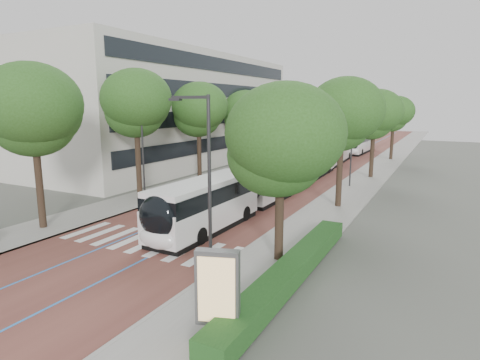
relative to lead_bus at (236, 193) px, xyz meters
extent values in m
plane|color=#51544C|center=(-1.89, -8.31, -1.63)|extent=(160.00, 160.00, 0.00)
cube|color=#582D27|center=(-1.89, 31.69, -1.62)|extent=(11.00, 140.00, 0.02)
cube|color=gray|center=(-9.39, 31.69, -1.57)|extent=(4.00, 140.00, 0.12)
cube|color=gray|center=(5.61, 31.69, -1.57)|extent=(4.00, 140.00, 0.12)
cube|color=gray|center=(-7.49, 31.69, -1.57)|extent=(0.20, 140.00, 0.14)
cube|color=gray|center=(3.71, 31.69, -1.57)|extent=(0.20, 140.00, 0.14)
cube|color=silver|center=(-6.69, -7.31, -1.60)|extent=(0.55, 3.60, 0.01)
cube|color=silver|center=(-5.44, -7.31, -1.60)|extent=(0.55, 3.60, 0.01)
cube|color=silver|center=(-4.19, -7.31, -1.60)|extent=(0.55, 3.60, 0.01)
cube|color=silver|center=(-2.94, -7.31, -1.60)|extent=(0.55, 3.60, 0.01)
cube|color=silver|center=(-1.69, -7.31, -1.60)|extent=(0.55, 3.60, 0.01)
cube|color=silver|center=(-0.44, -7.31, -1.60)|extent=(0.55, 3.60, 0.01)
cube|color=silver|center=(0.81, -7.31, -1.60)|extent=(0.55, 3.60, 0.01)
cube|color=silver|center=(2.06, -7.31, -1.60)|extent=(0.55, 3.60, 0.01)
cube|color=silver|center=(3.31, -7.31, -1.60)|extent=(0.55, 3.60, 0.01)
cube|color=blue|center=(-3.49, 31.69, -1.60)|extent=(0.12, 126.00, 0.01)
cube|color=blue|center=(-0.29, 31.69, -1.60)|extent=(0.12, 126.00, 0.01)
cube|color=#BBB7AE|center=(-21.39, 19.69, 5.37)|extent=(18.00, 40.00, 14.00)
cube|color=black|center=(-12.34, 19.69, 1.37)|extent=(0.12, 38.00, 1.60)
cube|color=black|center=(-12.34, 19.69, 4.57)|extent=(0.12, 38.00, 1.60)
cube|color=black|center=(-12.34, 19.69, 7.77)|extent=(0.12, 38.00, 1.60)
cube|color=black|center=(-12.34, 19.69, 10.77)|extent=(0.12, 38.00, 1.60)
cube|color=#163F15|center=(7.21, -8.31, -1.11)|extent=(1.20, 14.00, 0.80)
cylinder|color=#2F2F31|center=(4.91, -11.31, 2.49)|extent=(0.14, 0.14, 8.00)
cube|color=#2F2F31|center=(4.11, -11.31, 6.39)|extent=(1.70, 0.12, 0.12)
cube|color=#2F2F31|center=(3.41, -11.31, 6.31)|extent=(0.50, 0.20, 0.10)
cylinder|color=#2F2F31|center=(4.91, 13.69, 2.49)|extent=(0.14, 0.14, 8.00)
cube|color=#2F2F31|center=(4.11, 13.69, 6.39)|extent=(1.70, 0.12, 0.12)
cube|color=#2F2F31|center=(3.41, 13.69, 6.31)|extent=(0.50, 0.20, 0.10)
cylinder|color=#2F2F31|center=(-7.99, -0.31, 2.49)|extent=(0.14, 0.14, 8.00)
cylinder|color=black|center=(-9.39, -8.31, 0.91)|extent=(0.44, 0.44, 5.08)
ellipsoid|color=#264F19|center=(-9.39, -8.31, 5.54)|extent=(5.81, 5.81, 4.94)
cylinder|color=black|center=(-9.39, 0.69, 1.06)|extent=(0.44, 0.44, 5.38)
ellipsoid|color=#264F19|center=(-9.39, 0.69, 5.95)|extent=(5.55, 5.55, 4.72)
cylinder|color=black|center=(-9.39, 9.69, 0.85)|extent=(0.44, 0.44, 4.95)
ellipsoid|color=#264F19|center=(-9.39, 9.69, 5.35)|extent=(5.54, 5.54, 4.71)
cylinder|color=black|center=(-9.39, 19.69, 0.69)|extent=(0.44, 0.44, 4.64)
ellipsoid|color=#264F19|center=(-9.39, 19.69, 4.91)|extent=(5.38, 5.38, 4.57)
cylinder|color=black|center=(-9.39, 31.69, 0.98)|extent=(0.44, 0.44, 5.21)
ellipsoid|color=#264F19|center=(-9.39, 31.69, 5.72)|extent=(5.39, 5.39, 4.58)
cylinder|color=black|center=(-9.39, 46.69, 0.85)|extent=(0.44, 0.44, 4.95)
ellipsoid|color=#264F19|center=(-9.39, 46.69, 5.35)|extent=(6.36, 6.36, 5.40)
cylinder|color=black|center=(5.81, -6.31, 0.44)|extent=(0.44, 0.44, 4.13)
ellipsoid|color=#264F19|center=(5.81, -6.31, 4.20)|extent=(5.68, 5.68, 4.83)
cylinder|color=black|center=(5.81, 5.69, 0.78)|extent=(0.44, 0.44, 4.81)
ellipsoid|color=#264F19|center=(5.81, 5.69, 5.15)|extent=(5.57, 5.57, 4.73)
cylinder|color=black|center=(5.81, 19.69, 0.67)|extent=(0.44, 0.44, 4.59)
ellipsoid|color=#264F19|center=(5.81, 19.69, 4.84)|extent=(5.28, 5.28, 4.49)
cylinder|color=black|center=(5.81, 35.69, 0.58)|extent=(0.44, 0.44, 4.41)
ellipsoid|color=#264F19|center=(5.81, 35.69, 4.59)|extent=(4.92, 4.92, 4.18)
cylinder|color=black|center=(0.02, 1.30, 0.15)|extent=(2.32, 0.94, 2.30)
cube|color=silver|center=(-0.07, -3.83, -0.37)|extent=(2.67, 9.40, 1.82)
cube|color=black|center=(-0.07, -3.83, 0.77)|extent=(2.71, 9.22, 0.97)
cube|color=silver|center=(-0.07, -3.83, 1.42)|extent=(2.62, 9.22, 0.31)
cube|color=black|center=(-0.07, -3.83, -1.45)|extent=(2.61, 9.03, 0.35)
cube|color=silver|center=(0.10, 5.62, -0.37)|extent=(2.64, 7.78, 1.82)
cube|color=black|center=(0.10, 5.62, 0.77)|extent=(2.68, 7.63, 0.97)
cube|color=silver|center=(0.10, 5.62, 1.42)|extent=(2.59, 7.63, 0.31)
cube|color=black|center=(0.10, 5.62, -1.45)|extent=(2.58, 7.47, 0.35)
ellipsoid|color=black|center=(-0.15, -8.36, 0.38)|extent=(2.37, 1.14, 2.28)
ellipsoid|color=silver|center=(-0.15, -8.41, -0.76)|extent=(2.37, 1.04, 1.14)
cylinder|color=black|center=(-1.24, -6.09, -1.13)|extent=(0.32, 1.01, 1.00)
cylinder|color=black|center=(1.02, -6.13, -1.13)|extent=(0.32, 1.01, 1.00)
cylinder|color=black|center=(-1.00, 7.31, -1.13)|extent=(0.32, 1.01, 1.00)
cylinder|color=black|center=(1.26, 7.27, -1.13)|extent=(0.32, 1.01, 1.00)
cylinder|color=black|center=(-1.14, -0.73, -1.13)|extent=(0.32, 1.01, 1.00)
cylinder|color=black|center=(1.12, -0.77, -1.13)|extent=(0.32, 1.01, 1.00)
cube|color=silver|center=(-0.08, 16.79, -0.37)|extent=(2.73, 12.04, 1.82)
cube|color=black|center=(-0.08, 16.79, 0.77)|extent=(2.76, 11.81, 0.97)
cube|color=silver|center=(-0.08, 16.79, 1.42)|extent=(2.67, 11.80, 0.31)
cube|color=black|center=(-0.08, 16.79, -1.45)|extent=(2.67, 11.56, 0.35)
ellipsoid|color=black|center=(0.03, 10.94, 0.38)|extent=(2.37, 1.14, 2.28)
ellipsoid|color=silver|center=(0.03, 10.89, -0.76)|extent=(2.37, 1.04, 1.14)
cylinder|color=black|center=(-1.14, 13.16, -1.13)|extent=(0.32, 1.01, 1.00)
cylinder|color=black|center=(1.12, 13.21, -1.13)|extent=(0.32, 1.01, 1.00)
cylinder|color=black|center=(-1.28, 20.56, -1.13)|extent=(0.32, 1.01, 1.00)
cylinder|color=black|center=(0.98, 20.61, -1.13)|extent=(0.32, 1.01, 1.00)
cube|color=silver|center=(-0.59, 29.47, -0.37)|extent=(2.95, 12.09, 1.82)
cube|color=black|center=(-0.59, 29.47, 0.77)|extent=(2.98, 11.85, 0.97)
cube|color=silver|center=(-0.59, 29.47, 1.42)|extent=(2.89, 11.84, 0.31)
cube|color=black|center=(-0.59, 29.47, -1.45)|extent=(2.88, 11.60, 0.35)
ellipsoid|color=black|center=(-0.37, 23.62, 0.38)|extent=(2.39, 1.19, 2.28)
ellipsoid|color=silver|center=(-0.37, 23.57, -0.76)|extent=(2.39, 1.09, 1.14)
cylinder|color=black|center=(-1.59, 25.83, -1.13)|extent=(0.34, 1.01, 1.00)
cylinder|color=black|center=(0.67, 25.91, -1.13)|extent=(0.34, 1.01, 1.00)
cylinder|color=black|center=(-1.87, 33.22, -1.13)|extent=(0.34, 1.01, 1.00)
cylinder|color=black|center=(0.39, 33.31, -1.13)|extent=(0.34, 1.01, 1.00)
cube|color=silver|center=(0.10, 42.48, -0.37)|extent=(2.83, 12.06, 1.82)
cube|color=black|center=(0.10, 42.48, 0.77)|extent=(2.86, 11.83, 0.97)
cube|color=silver|center=(0.10, 42.48, 1.42)|extent=(2.77, 11.82, 0.31)
cube|color=black|center=(0.10, 42.48, -1.45)|extent=(2.76, 11.58, 0.35)
ellipsoid|color=black|center=(-0.06, 36.63, 0.38)|extent=(2.38, 1.16, 2.28)
ellipsoid|color=silver|center=(-0.06, 36.58, -0.76)|extent=(2.38, 1.06, 1.14)
cylinder|color=black|center=(-1.13, 38.91, -1.13)|extent=(0.33, 1.01, 1.00)
cylinder|color=black|center=(1.13, 38.85, -1.13)|extent=(0.33, 1.01, 1.00)
cylinder|color=black|center=(-0.92, 46.31, -1.13)|extent=(0.33, 1.01, 1.00)
cylinder|color=black|center=(1.34, 46.25, -1.13)|extent=(0.33, 1.01, 1.00)
cube|color=#59595B|center=(6.61, -13.62, -1.28)|extent=(0.81, 0.74, 0.45)
cube|color=#59595B|center=(6.61, -13.62, 0.23)|extent=(1.50, 0.83, 2.57)
cube|color=#DDB575|center=(6.67, -13.82, 0.23)|extent=(1.17, 0.41, 2.24)
camera|label=1|loc=(12.93, -24.13, 6.14)|focal=30.00mm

